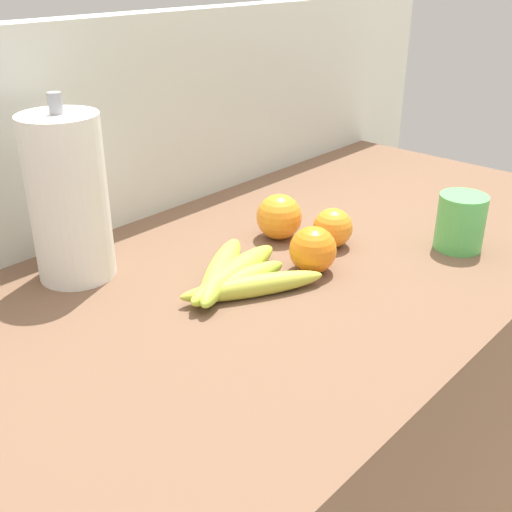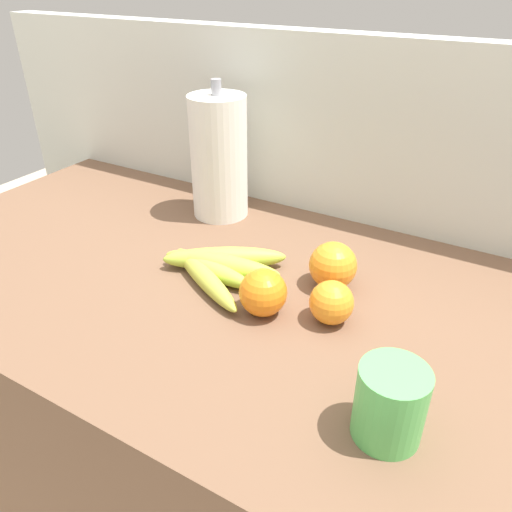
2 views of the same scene
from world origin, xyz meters
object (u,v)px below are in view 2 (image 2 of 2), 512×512
(orange_far_right, at_px, (263,293))
(orange_right, at_px, (333,265))
(orange_back_left, at_px, (331,302))
(mug, at_px, (390,404))
(paper_towel_roll, at_px, (219,158))
(banana_bunch, at_px, (217,266))

(orange_far_right, distance_m, orange_right, 0.14)
(orange_back_left, height_order, mug, mug)
(paper_towel_roll, bearing_deg, orange_right, -24.06)
(orange_far_right, bearing_deg, mug, -28.85)
(banana_bunch, relative_size, orange_far_right, 2.94)
(banana_bunch, relative_size, orange_back_left, 3.25)
(orange_far_right, height_order, orange_right, orange_right)
(banana_bunch, bearing_deg, orange_back_left, -5.10)
(orange_far_right, bearing_deg, banana_bunch, 156.39)
(orange_back_left, distance_m, orange_right, 0.10)
(paper_towel_roll, bearing_deg, banana_bunch, -57.86)
(orange_back_left, distance_m, mug, 0.21)
(orange_far_right, xyz_separation_m, paper_towel_roll, (-0.25, 0.26, 0.09))
(orange_back_left, height_order, paper_towel_roll, paper_towel_roll)
(orange_back_left, height_order, orange_right, orange_right)
(orange_back_left, distance_m, paper_towel_roll, 0.43)
(orange_right, height_order, mug, mug)
(banana_bunch, height_order, orange_far_right, orange_far_right)
(banana_bunch, xyz_separation_m, orange_far_right, (0.12, -0.05, 0.02))
(orange_right, bearing_deg, paper_towel_roll, 155.94)
(banana_bunch, distance_m, paper_towel_roll, 0.27)
(banana_bunch, xyz_separation_m, orange_right, (0.18, 0.07, 0.02))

